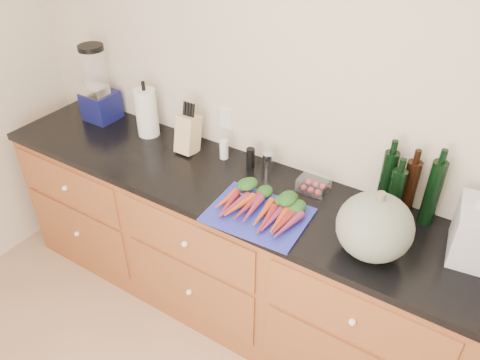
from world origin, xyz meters
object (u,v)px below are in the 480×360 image
Objects in this scene: squash at (375,227)px; knife_block at (188,134)px; carrots at (262,206)px; tomato_box at (314,184)px; blender_appliance at (98,88)px; paper_towel at (147,113)px; cutting_board at (258,215)px.

knife_block is at bearing 167.78° from squash.
carrots and tomato_box have the same top height.
paper_towel is at bearing 0.39° from blender_appliance.
cutting_board is 2.14× the size of knife_block.
paper_towel reaches higher than carrots.
knife_block reaches higher than carrots.
carrots is at bearing -114.16° from tomato_box.
paper_towel is at bearing 161.62° from cutting_board.
cutting_board is 1.60× the size of paper_towel.
blender_appliance is at bearing 168.38° from carrots.
squash is at bearing -10.38° from paper_towel.
squash is at bearing 5.01° from cutting_board.
tomato_box is (0.13, 0.29, -0.00)m from carrots.
blender_appliance is at bearing -179.51° from tomato_box.
tomato_box is at bearing 0.52° from paper_towel.
knife_block is at bearing 154.92° from cutting_board.
cutting_board is at bearing -18.38° from paper_towel.
carrots is 0.70m from knife_block.
knife_block reaches higher than tomato_box.
cutting_board is 0.55m from squash.
paper_towel is 1.95× the size of tomato_box.
blender_appliance is at bearing 171.82° from squash.
blender_appliance is (-1.35, 0.28, 0.17)m from carrots.
cutting_board is at bearing -13.19° from blender_appliance.
paper_towel reaches higher than cutting_board.
tomato_box is (1.09, 0.01, -0.11)m from paper_towel.
cutting_board is 1.45× the size of squash.
blender_appliance reaches higher than cutting_board.
paper_towel is 1.33× the size of knife_block.
knife_block is at bearing -3.55° from paper_towel.
squash is at bearing 0.83° from carrots.
carrots is 1.85× the size of knife_block.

